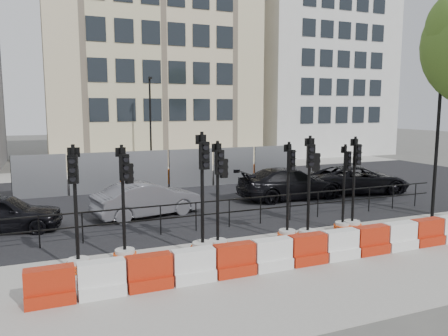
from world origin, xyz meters
name	(u,v)px	position (x,y,z in m)	size (l,w,h in m)	color
ground	(244,237)	(0.00, 0.00, 0.00)	(120.00, 120.00, 0.00)	#51514C
sidewalk_near	(294,269)	(0.00, -3.00, 0.01)	(40.00, 6.00, 0.02)	gray
road	(180,196)	(0.00, 7.00, 0.01)	(40.00, 14.00, 0.03)	black
sidewalk_far	(141,171)	(0.00, 16.00, 0.01)	(40.00, 4.00, 0.02)	gray
building_cream	(147,43)	(2.00, 21.99, 9.00)	(15.00, 10.06, 18.00)	beige
building_white	(312,64)	(17.00, 21.99, 8.00)	(12.00, 9.06, 16.00)	silver
kerb_railing	(229,208)	(0.00, 1.20, 0.69)	(18.00, 0.04, 1.00)	black
heras_fencing	(175,173)	(0.57, 9.86, 0.65)	(14.33, 1.72, 2.00)	gray
lamp_post_far	(150,122)	(0.50, 14.98, 3.22)	(0.12, 0.56, 6.00)	black
lamp_post_near	(438,132)	(7.50, -0.52, 3.22)	(0.12, 0.56, 6.00)	black
barrier_row	(290,253)	(0.00, -2.80, 0.37)	(12.55, 0.50, 0.80)	#BF330F
traffic_signal_a	(78,248)	(-5.10, -1.26, 0.67)	(0.63, 0.63, 3.22)	silver
traffic_signal_b	(125,236)	(-3.89, -0.93, 0.75)	(0.62, 0.62, 3.15)	silver
traffic_signal_c	(203,232)	(-1.84, -1.26, 0.71)	(0.68, 0.68, 3.46)	silver
traffic_signal_d	(218,227)	(-1.32, -1.10, 0.76)	(0.63, 0.63, 3.19)	silver
traffic_signal_e	(288,222)	(1.02, -0.95, 0.64)	(0.61, 0.61, 3.08)	silver
traffic_signal_f	(309,218)	(1.57, -1.26, 0.78)	(0.64, 0.64, 3.27)	silver
traffic_signal_g	(343,215)	(3.23, -0.77, 0.60)	(0.58, 0.58, 2.93)	silver
traffic_signal_h	(353,213)	(3.55, -0.85, 0.66)	(0.62, 0.62, 3.17)	silver
car_a	(2,213)	(-7.15, 3.59, 0.64)	(3.98, 2.18, 1.28)	black
car_b	(147,199)	(-2.24, 3.83, 0.67)	(4.25, 2.25, 1.33)	#56565B
car_c	(290,184)	(4.42, 4.56, 0.71)	(4.92, 2.09, 1.42)	black
car_d	(358,180)	(8.10, 4.45, 0.67)	(5.19, 3.30, 1.33)	black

